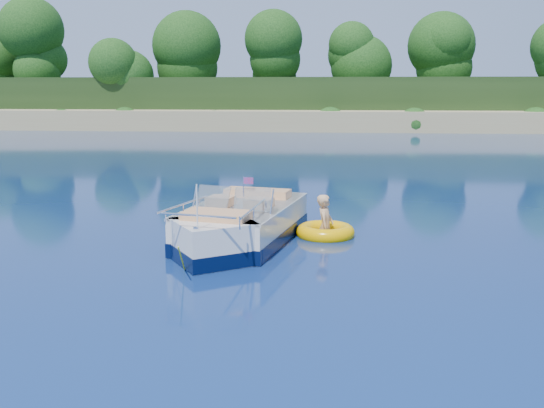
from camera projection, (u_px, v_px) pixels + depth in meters
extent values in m
plane|color=#091543|center=(293.00, 276.00, 10.42)|extent=(160.00, 160.00, 0.00)
cube|color=tan|center=(321.00, 123.00, 47.49)|extent=(170.00, 8.00, 2.00)
cube|color=black|center=(324.00, 106.00, 73.79)|extent=(170.00, 56.00, 6.00)
cylinder|color=black|center=(108.00, 89.00, 51.06)|extent=(0.44, 0.44, 3.20)
sphere|color=black|center=(106.00, 52.00, 50.48)|extent=(5.28, 5.28, 5.28)
cylinder|color=black|center=(322.00, 86.00, 50.87)|extent=(0.44, 0.44, 3.60)
sphere|color=black|center=(323.00, 44.00, 50.22)|extent=(5.94, 5.94, 5.94)
cube|color=silver|center=(244.00, 227.00, 12.83)|extent=(2.54, 3.84, 0.98)
cube|color=silver|center=(214.00, 247.00, 11.26)|extent=(1.83, 1.83, 0.98)
cube|color=black|center=(244.00, 233.00, 12.86)|extent=(2.58, 3.88, 0.28)
cube|color=black|center=(214.00, 254.00, 11.29)|extent=(1.87, 1.87, 0.28)
cube|color=tan|center=(248.00, 212.00, 13.04)|extent=(1.96, 2.72, 0.09)
cube|color=silver|center=(244.00, 206.00, 12.74)|extent=(2.58, 3.84, 0.06)
cube|color=black|center=(271.00, 208.00, 14.64)|extent=(0.57, 0.42, 0.84)
cube|color=#8C9EA5|center=(213.00, 197.00, 12.20)|extent=(0.77, 0.48, 0.45)
cube|color=#8C9EA5|center=(252.00, 200.00, 11.96)|extent=(0.74, 0.29, 0.45)
cube|color=tan|center=(221.00, 205.00, 12.64)|extent=(0.61, 0.61, 0.37)
cube|color=tan|center=(259.00, 208.00, 12.40)|extent=(0.61, 0.61, 0.37)
cube|color=tan|center=(258.00, 197.00, 13.62)|extent=(1.53, 0.80, 0.35)
cube|color=tan|center=(217.00, 220.00, 11.34)|extent=(1.35, 0.94, 0.32)
cylinder|color=silver|center=(197.00, 207.00, 10.43)|extent=(0.03, 0.03, 0.79)
cube|color=red|center=(248.00, 181.00, 11.91)|extent=(0.20, 0.06, 0.13)
cube|color=silver|center=(196.00, 228.00, 10.45)|extent=(0.10, 0.07, 0.05)
cylinder|color=yellow|center=(182.00, 259.00, 10.28)|extent=(0.17, 1.00, 0.71)
torus|color=#FFB500|center=(325.00, 232.00, 13.24)|extent=(1.59, 1.59, 0.34)
torus|color=red|center=(325.00, 231.00, 13.23)|extent=(1.31, 1.31, 0.11)
imported|color=#E0AA75|center=(325.00, 236.00, 13.23)|extent=(0.44, 0.82, 1.55)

